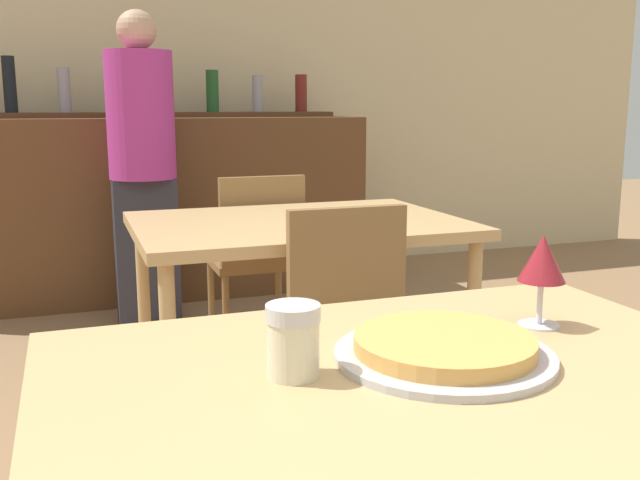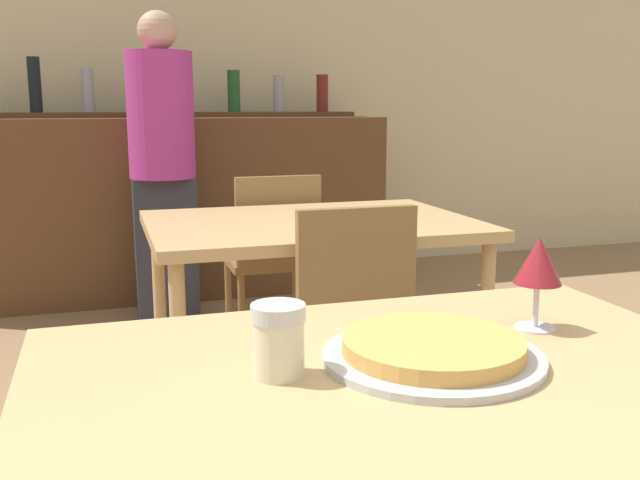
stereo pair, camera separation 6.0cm
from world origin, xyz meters
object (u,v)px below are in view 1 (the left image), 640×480
chair_far_side_front (360,328)px  cheese_shaker (293,340)px  person_standing (143,159)px  wine_glass (542,261)px  pizza_tray (444,349)px  chair_far_side_back (257,251)px

chair_far_side_front → cheese_shaker: bearing=-117.8°
cheese_shaker → person_standing: size_ratio=0.06×
chair_far_side_front → person_standing: (-0.42, 1.90, 0.38)m
chair_far_side_front → wine_glass: size_ratio=5.29×
person_standing → wine_glass: size_ratio=10.13×
chair_far_side_front → wine_glass: (-0.05, -0.89, 0.39)m
pizza_tray → wine_glass: bearing=20.9°
pizza_tray → wine_glass: (0.23, 0.09, 0.10)m
chair_far_side_front → pizza_tray: 1.06m
wine_glass → cheese_shaker: bearing=-170.4°
person_standing → chair_far_side_back: bearing=-58.7°
chair_far_side_front → person_standing: bearing=102.5°
chair_far_side_front → chair_far_side_back: (0.00, 1.21, 0.00)m
cheese_shaker → wine_glass: bearing=9.6°
cheese_shaker → chair_far_side_back: bearing=76.8°
pizza_tray → wine_glass: size_ratio=2.07×
person_standing → wine_glass: (0.38, -2.79, 0.02)m
pizza_tray → cheese_shaker: size_ratio=3.17×
chair_far_side_back → wine_glass: (-0.05, -2.10, 0.39)m
chair_far_side_front → pizza_tray: (-0.28, -0.98, 0.30)m
pizza_tray → person_standing: person_standing is taller
cheese_shaker → wine_glass: 0.48m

